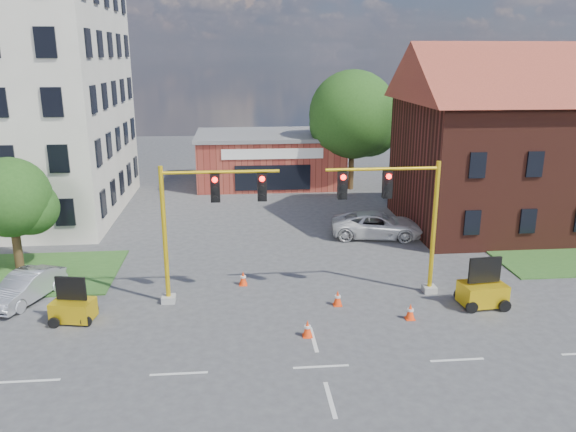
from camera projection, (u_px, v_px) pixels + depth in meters
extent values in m
plane|color=#3D3D3F|center=(321.00, 367.00, 19.94)|extent=(120.00, 120.00, 0.00)
cube|color=maroon|center=(270.00, 160.00, 48.10)|extent=(12.00, 8.00, 4.00)
cube|color=slate|center=(269.00, 135.00, 47.50)|extent=(12.40, 8.40, 0.30)
cube|color=silver|center=(273.00, 154.00, 43.89)|extent=(8.00, 0.10, 0.80)
cube|color=black|center=(273.00, 178.00, 44.41)|extent=(6.00, 0.10, 2.00)
cube|color=#461D15|center=(564.00, 164.00, 35.73)|extent=(20.00, 10.00, 8.00)
cylinder|color=#3B2915|center=(351.00, 163.00, 45.75)|extent=(0.44, 0.44, 4.31)
sphere|color=#1E4415|center=(353.00, 115.00, 44.67)|extent=(7.03, 7.03, 7.03)
sphere|color=#1E4415|center=(369.00, 126.00, 45.35)|extent=(4.92, 4.92, 4.92)
cylinder|color=#3B2915|center=(17.00, 246.00, 28.37)|extent=(0.44, 0.44, 2.77)
sphere|color=#1E4415|center=(10.00, 197.00, 27.68)|extent=(3.97, 3.97, 3.97)
sphere|color=#1E4415|center=(31.00, 208.00, 28.21)|extent=(2.78, 2.78, 2.78)
cube|color=gray|center=(169.00, 299.00, 25.12)|extent=(0.60, 0.60, 0.30)
cylinder|color=yellow|center=(165.00, 236.00, 24.30)|extent=(0.20, 0.20, 6.20)
cylinder|color=yellow|center=(221.00, 172.00, 23.74)|extent=(5.00, 0.14, 0.14)
cube|color=black|center=(215.00, 188.00, 23.92)|extent=(0.40, 0.32, 1.20)
cube|color=black|center=(262.00, 187.00, 24.09)|extent=(0.40, 0.32, 1.20)
sphere|color=#FF0C07|center=(215.00, 180.00, 23.63)|extent=(0.24, 0.24, 0.24)
cube|color=gray|center=(429.00, 289.00, 26.17)|extent=(0.60, 0.60, 0.30)
cylinder|color=yellow|center=(434.00, 229.00, 25.36)|extent=(0.20, 0.20, 6.20)
cylinder|color=yellow|center=(382.00, 169.00, 24.36)|extent=(5.00, 0.14, 0.14)
cube|color=black|center=(387.00, 185.00, 24.58)|extent=(0.40, 0.32, 1.20)
cube|color=black|center=(342.00, 185.00, 24.40)|extent=(0.40, 0.32, 1.20)
sphere|color=#FF0C07|center=(389.00, 176.00, 24.29)|extent=(0.24, 0.24, 0.24)
cube|color=yellow|center=(73.00, 310.00, 23.25)|extent=(1.82, 1.39, 0.82)
cube|color=black|center=(71.00, 288.00, 22.98)|extent=(1.27, 0.36, 1.00)
cube|color=yellow|center=(482.00, 293.00, 24.64)|extent=(2.01, 1.44, 0.95)
cube|color=black|center=(485.00, 270.00, 24.34)|extent=(1.48, 0.26, 1.16)
cube|color=#F6390C|center=(307.00, 336.00, 22.09)|extent=(0.38, 0.38, 0.04)
cone|color=#F6390C|center=(307.00, 328.00, 21.99)|extent=(0.40, 0.40, 0.70)
cylinder|color=silver|center=(307.00, 327.00, 21.98)|extent=(0.27, 0.27, 0.09)
cube|color=#F6390C|center=(243.00, 284.00, 27.03)|extent=(0.38, 0.38, 0.04)
cone|color=#F6390C|center=(243.00, 278.00, 26.94)|extent=(0.40, 0.40, 0.70)
cylinder|color=silver|center=(243.00, 277.00, 26.92)|extent=(0.27, 0.27, 0.09)
cube|color=#F6390C|center=(410.00, 319.00, 23.53)|extent=(0.38, 0.38, 0.04)
cone|color=#F6390C|center=(410.00, 311.00, 23.44)|extent=(0.40, 0.40, 0.70)
cylinder|color=silver|center=(410.00, 310.00, 23.42)|extent=(0.27, 0.27, 0.09)
cube|color=#F6390C|center=(337.00, 305.00, 24.83)|extent=(0.38, 0.38, 0.04)
cone|color=#F6390C|center=(338.00, 298.00, 24.74)|extent=(0.40, 0.40, 0.70)
cylinder|color=silver|center=(338.00, 296.00, 24.72)|extent=(0.27, 0.27, 0.09)
imported|color=silver|center=(377.00, 225.00, 33.92)|extent=(5.84, 3.44, 1.53)
imported|color=#AFB1B7|center=(26.00, 287.00, 25.10)|extent=(2.75, 4.31, 1.34)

